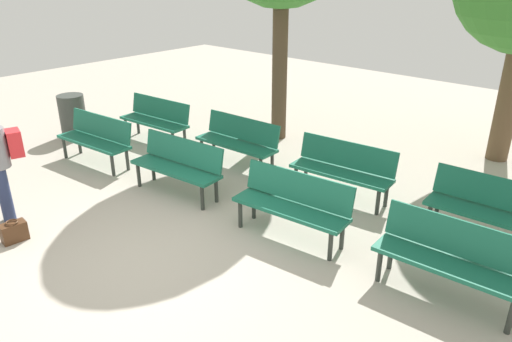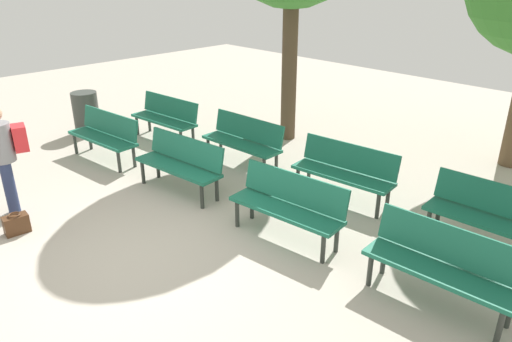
{
  "view_description": "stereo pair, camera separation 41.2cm",
  "coord_description": "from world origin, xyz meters",
  "px_view_note": "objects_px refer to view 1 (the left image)",
  "views": [
    {
      "loc": [
        4.39,
        -2.9,
        3.43
      ],
      "look_at": [
        0.0,
        2.02,
        0.55
      ],
      "focal_mm": 33.82,
      "sensor_mm": 36.0,
      "label": 1
    },
    {
      "loc": [
        4.69,
        -2.61,
        3.43
      ],
      "look_at": [
        0.0,
        2.02,
        0.55
      ],
      "focal_mm": 33.82,
      "sensor_mm": 36.0,
      "label": 2
    }
  ],
  "objects_px": {
    "bench_r0_c1": "(178,163)",
    "trash_bin": "(73,116)",
    "bench_r1_c3": "(492,207)",
    "handbag": "(14,232)",
    "bench_r0_c0": "(96,137)",
    "bench_r0_c3": "(452,256)",
    "bench_r1_c0": "(156,118)",
    "bench_r0_c2": "(293,202)",
    "bench_r1_c1": "(238,139)",
    "visitor_with_backpack": "(0,161)",
    "bench_r1_c2": "(343,167)"
  },
  "relations": [
    {
      "from": "bench_r0_c1",
      "to": "trash_bin",
      "type": "xyz_separation_m",
      "value": [
        -3.76,
        0.27,
        -0.06
      ]
    },
    {
      "from": "bench_r1_c3",
      "to": "handbag",
      "type": "xyz_separation_m",
      "value": [
        -4.68,
        -4.17,
        -0.37
      ]
    },
    {
      "from": "bench_r0_c0",
      "to": "bench_r0_c1",
      "type": "bearing_deg",
      "value": -0.45
    },
    {
      "from": "bench_r0_c3",
      "to": "bench_r1_c0",
      "type": "xyz_separation_m",
      "value": [
        -6.43,
        0.97,
        0.0
      ]
    },
    {
      "from": "bench_r0_c2",
      "to": "bench_r1_c1",
      "type": "distance_m",
      "value": 2.58
    },
    {
      "from": "bench_r0_c2",
      "to": "handbag",
      "type": "xyz_separation_m",
      "value": [
        -2.66,
        -2.57,
        -0.37
      ]
    },
    {
      "from": "bench_r0_c0",
      "to": "bench_r0_c3",
      "type": "height_order",
      "value": "same"
    },
    {
      "from": "bench_r1_c3",
      "to": "trash_bin",
      "type": "bearing_deg",
      "value": -172.59
    },
    {
      "from": "bench_r0_c1",
      "to": "bench_r1_c1",
      "type": "bearing_deg",
      "value": 87.01
    },
    {
      "from": "bench_r0_c3",
      "to": "trash_bin",
      "type": "distance_m",
      "value": 7.98
    },
    {
      "from": "bench_r0_c2",
      "to": "trash_bin",
      "type": "relative_size",
      "value": 1.84
    },
    {
      "from": "bench_r0_c0",
      "to": "visitor_with_backpack",
      "type": "distance_m",
      "value": 2.32
    },
    {
      "from": "bench_r1_c2",
      "to": "visitor_with_backpack",
      "type": "xyz_separation_m",
      "value": [
        -3.07,
        -3.82,
        0.43
      ]
    },
    {
      "from": "bench_r1_c0",
      "to": "visitor_with_backpack",
      "type": "xyz_separation_m",
      "value": [
        1.16,
        -3.48,
        0.43
      ]
    },
    {
      "from": "bench_r0_c3",
      "to": "visitor_with_backpack",
      "type": "bearing_deg",
      "value": -158.08
    },
    {
      "from": "visitor_with_backpack",
      "to": "bench_r0_c0",
      "type": "bearing_deg",
      "value": -47.65
    },
    {
      "from": "bench_r0_c0",
      "to": "bench_r1_c1",
      "type": "distance_m",
      "value": 2.59
    },
    {
      "from": "trash_bin",
      "to": "bench_r1_c1",
      "type": "bearing_deg",
      "value": 17.55
    },
    {
      "from": "bench_r1_c2",
      "to": "bench_r0_c1",
      "type": "bearing_deg",
      "value": -147.61
    },
    {
      "from": "bench_r1_c0",
      "to": "handbag",
      "type": "relative_size",
      "value": 4.88
    },
    {
      "from": "bench_r0_c3",
      "to": "bench_r1_c3",
      "type": "bearing_deg",
      "value": 88.31
    },
    {
      "from": "trash_bin",
      "to": "bench_r1_c3",
      "type": "bearing_deg",
      "value": 10.53
    },
    {
      "from": "bench_r0_c0",
      "to": "bench_r0_c3",
      "type": "xyz_separation_m",
      "value": [
        6.3,
        0.47,
        0.0
      ]
    },
    {
      "from": "bench_r0_c2",
      "to": "visitor_with_backpack",
      "type": "bearing_deg",
      "value": -149.74
    },
    {
      "from": "bench_r1_c2",
      "to": "bench_r0_c3",
      "type": "bearing_deg",
      "value": -36.76
    },
    {
      "from": "bench_r1_c0",
      "to": "trash_bin",
      "type": "height_order",
      "value": "trash_bin"
    },
    {
      "from": "bench_r1_c1",
      "to": "bench_r0_c3",
      "type": "bearing_deg",
      "value": -17.81
    },
    {
      "from": "bench_r0_c2",
      "to": "bench_r1_c0",
      "type": "distance_m",
      "value": 4.51
    },
    {
      "from": "bench_r1_c2",
      "to": "handbag",
      "type": "relative_size",
      "value": 4.9
    },
    {
      "from": "bench_r1_c0",
      "to": "bench_r1_c1",
      "type": "bearing_deg",
      "value": -0.14
    },
    {
      "from": "bench_r0_c0",
      "to": "bench_r0_c2",
      "type": "bearing_deg",
      "value": -1.03
    },
    {
      "from": "bench_r1_c1",
      "to": "visitor_with_backpack",
      "type": "xyz_separation_m",
      "value": [
        -0.99,
        -3.66,
        0.43
      ]
    },
    {
      "from": "visitor_with_backpack",
      "to": "handbag",
      "type": "height_order",
      "value": "visitor_with_backpack"
    },
    {
      "from": "bench_r1_c0",
      "to": "bench_r1_c1",
      "type": "distance_m",
      "value": 2.15
    },
    {
      "from": "bench_r0_c1",
      "to": "bench_r1_c1",
      "type": "distance_m",
      "value": 1.44
    },
    {
      "from": "bench_r0_c3",
      "to": "visitor_with_backpack",
      "type": "relative_size",
      "value": 0.99
    },
    {
      "from": "bench_r1_c0",
      "to": "trash_bin",
      "type": "relative_size",
      "value": 1.83
    },
    {
      "from": "bench_r1_c1",
      "to": "handbag",
      "type": "height_order",
      "value": "bench_r1_c1"
    },
    {
      "from": "bench_r1_c2",
      "to": "bench_r1_c0",
      "type": "bearing_deg",
      "value": 178.61
    },
    {
      "from": "trash_bin",
      "to": "bench_r0_c0",
      "type": "bearing_deg",
      "value": -15.29
    },
    {
      "from": "bench_r1_c1",
      "to": "visitor_with_backpack",
      "type": "relative_size",
      "value": 0.98
    },
    {
      "from": "visitor_with_backpack",
      "to": "bench_r1_c3",
      "type": "bearing_deg",
      "value": -127.25
    },
    {
      "from": "bench_r0_c0",
      "to": "handbag",
      "type": "relative_size",
      "value": 4.89
    },
    {
      "from": "bench_r1_c3",
      "to": "bench_r0_c3",
      "type": "bearing_deg",
      "value": -91.34
    },
    {
      "from": "bench_r1_c3",
      "to": "handbag",
      "type": "height_order",
      "value": "bench_r1_c3"
    },
    {
      "from": "bench_r1_c1",
      "to": "bench_r1_c3",
      "type": "distance_m",
      "value": 4.26
    },
    {
      "from": "bench_r1_c0",
      "to": "bench_r1_c3",
      "type": "bearing_deg",
      "value": -0.59
    },
    {
      "from": "bench_r0_c0",
      "to": "bench_r1_c3",
      "type": "distance_m",
      "value": 6.55
    },
    {
      "from": "visitor_with_backpack",
      "to": "handbag",
      "type": "bearing_deg",
      "value": 175.12
    },
    {
      "from": "trash_bin",
      "to": "bench_r0_c2",
      "type": "bearing_deg",
      "value": -1.22
    }
  ]
}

